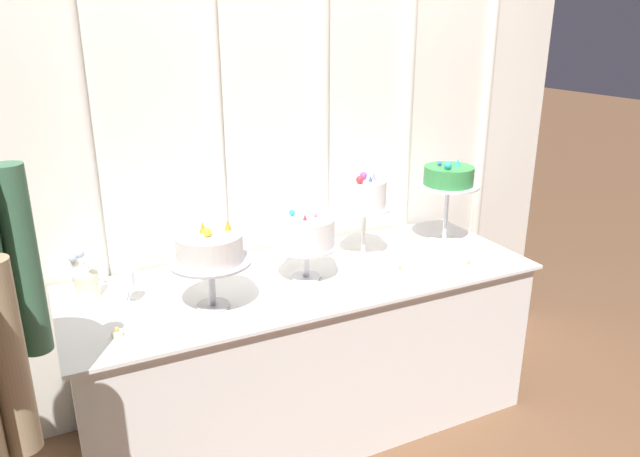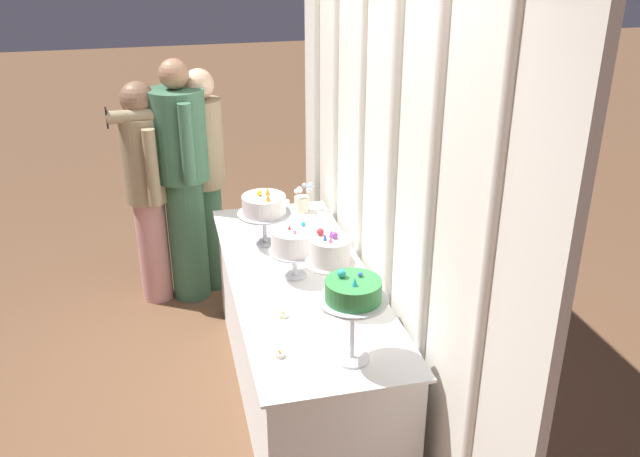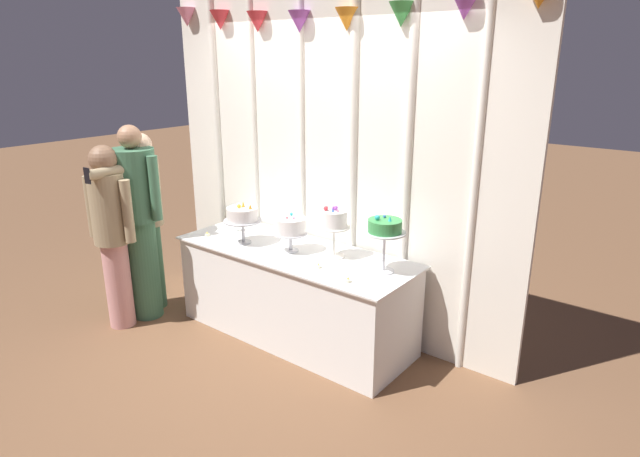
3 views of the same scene
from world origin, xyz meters
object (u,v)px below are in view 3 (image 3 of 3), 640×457
object	(u,v)px
tealight_near_right	(348,280)
guest_man_pink_jacket	(138,217)
cake_display_leftmost	(242,216)
cake_display_rightmost	(385,229)
flower_vase	(236,216)
guest_man_dark_suit	(112,229)
wine_glass	(235,220)
cake_display_midright	(334,222)
cake_display_midleft	(290,227)
tealight_far_left	(207,235)
tealight_near_left	(318,266)
guest_girl_blue_dress	(146,212)
cake_table	(294,294)

from	to	relation	value
tealight_near_right	guest_man_pink_jacket	bearing A→B (deg)	-171.42
cake_display_leftmost	tealight_near_right	bearing A→B (deg)	-6.20
tealight_near_right	cake_display_rightmost	bearing A→B (deg)	72.78
flower_vase	guest_man_dark_suit	size ratio (longest dim) A/B	0.12
wine_glass	guest_man_pink_jacket	xyz separation A→B (m)	(-0.54, -0.60, 0.07)
cake_display_midright	cake_display_midleft	bearing A→B (deg)	-162.85
cake_display_leftmost	cake_display_midleft	size ratio (longest dim) A/B	1.15
tealight_far_left	guest_man_dark_suit	size ratio (longest dim) A/B	0.03
tealight_far_left	guest_man_pink_jacket	distance (m)	0.60
cake_display_rightmost	flower_vase	size ratio (longest dim) A/B	2.24
cake_display_midleft	tealight_near_right	distance (m)	0.76
cake_display_rightmost	guest_man_pink_jacket	world-z (taller)	guest_man_pink_jacket
cake_display_midleft	cake_display_rightmost	bearing A→B (deg)	6.32
cake_display_rightmost	guest_man_dark_suit	distance (m)	2.26
cake_display_midright	cake_display_rightmost	xyz separation A→B (m)	(0.45, -0.02, 0.04)
tealight_near_left	cake_display_leftmost	bearing A→B (deg)	176.60
tealight_near_right	guest_girl_blue_dress	distance (m)	2.09
cake_display_midright	tealight_near_left	bearing A→B (deg)	-79.80
cake_display_leftmost	cake_display_midright	distance (m)	0.81
tealight_near_left	tealight_far_left	bearing A→B (deg)	-178.84
tealight_near_left	tealight_near_right	distance (m)	0.33
tealight_near_right	cake_display_leftmost	bearing A→B (deg)	173.80
flower_vase	tealight_near_left	xyz separation A→B (m)	(1.25, -0.37, -0.07)
tealight_near_right	cake_table	bearing A→B (deg)	161.07
cake_display_midright	guest_girl_blue_dress	distance (m)	1.79
cake_table	cake_display_midleft	xyz separation A→B (m)	(-0.01, -0.02, 0.58)
cake_display_rightmost	guest_girl_blue_dress	size ratio (longest dim) A/B	0.27
tealight_near_left	guest_man_pink_jacket	xyz separation A→B (m)	(-1.66, -0.37, 0.16)
cake_table	guest_man_pink_jacket	world-z (taller)	guest_man_pink_jacket
flower_vase	cake_table	bearing A→B (deg)	-13.08
cake_display_midright	tealight_near_right	distance (m)	0.55
cake_table	cake_display_midright	xyz separation A→B (m)	(0.33, 0.08, 0.66)
tealight_far_left	tealight_near_left	size ratio (longest dim) A/B	0.91
cake_table	cake_display_leftmost	distance (m)	0.76
guest_man_pink_jacket	guest_girl_blue_dress	world-z (taller)	guest_man_pink_jacket
cake_display_leftmost	cake_display_rightmost	world-z (taller)	cake_display_rightmost
wine_glass	flower_vase	distance (m)	0.20
cake_table	guest_man_pink_jacket	size ratio (longest dim) A/B	1.19
wine_glass	guest_man_pink_jacket	size ratio (longest dim) A/B	0.08
guest_man_pink_jacket	guest_girl_blue_dress	size ratio (longest dim) A/B	1.06
guest_man_pink_jacket	cake_display_leftmost	bearing A→B (deg)	26.91
cake_display_midright	flower_vase	bearing A→B (deg)	174.27
cake_table	tealight_far_left	bearing A→B (deg)	-167.07
cake_table	cake_display_midright	bearing A→B (deg)	13.78
wine_glass	guest_man_pink_jacket	bearing A→B (deg)	-132.45
flower_vase	guest_man_pink_jacket	bearing A→B (deg)	-118.67
cake_display_midright	tealight_near_right	size ratio (longest dim) A/B	8.44
wine_glass	guest_girl_blue_dress	xyz separation A→B (m)	(-0.65, -0.45, 0.06)
cake_display_midleft	flower_vase	size ratio (longest dim) A/B	1.58
cake_display_rightmost	tealight_near_right	bearing A→B (deg)	-107.22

